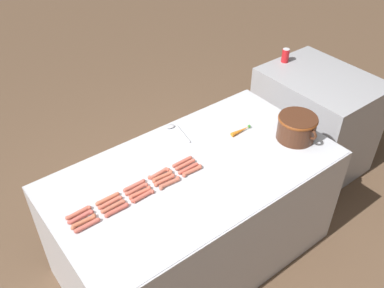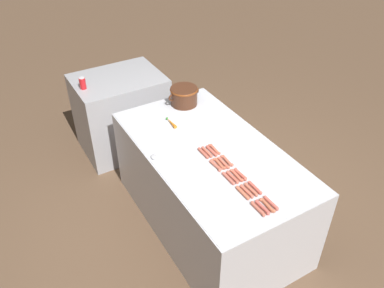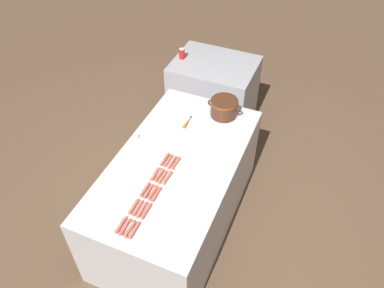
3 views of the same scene
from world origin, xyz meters
name	(u,v)px [view 2 (image 2 of 3)]	position (x,y,z in m)	size (l,w,h in m)	color
ground_plane	(208,220)	(0.00, 0.00, 0.00)	(20.00, 20.00, 0.00)	brown
griddle_counter	(209,187)	(0.00, 0.00, 0.44)	(1.04, 1.91, 0.88)	#BCBCC1
back_cabinet	(121,113)	(-0.22, 1.56, 0.46)	(0.96, 0.74, 0.92)	#A0A0A4
hot_dog_0	(258,209)	(-0.10, -0.77, 0.90)	(0.03, 0.16, 0.03)	#C3614C
hot_dog_1	(243,193)	(-0.09, -0.59, 0.90)	(0.03, 0.16, 0.03)	#CB684B
hot_dog_2	(228,178)	(-0.09, -0.40, 0.90)	(0.03, 0.16, 0.03)	#C66251
hot_dog_3	(216,165)	(-0.09, -0.22, 0.90)	(0.04, 0.16, 0.03)	#C86550
hot_dog_4	(203,153)	(-0.09, -0.04, 0.90)	(0.03, 0.16, 0.03)	#C15C4A
hot_dog_5	(263,207)	(-0.06, -0.78, 0.90)	(0.03, 0.16, 0.03)	#CA5B51
hot_dog_6	(247,191)	(-0.06, -0.59, 0.90)	(0.03, 0.16, 0.03)	#CD654F
hot_dog_7	(233,177)	(-0.06, -0.41, 0.90)	(0.03, 0.16, 0.03)	#C15F4C
hot_dog_8	(219,164)	(-0.05, -0.22, 0.90)	(0.04, 0.16, 0.03)	#BF6348
hot_dog_9	(207,152)	(-0.06, -0.04, 0.90)	(0.03, 0.16, 0.03)	#C4614C
hot_dog_10	(267,205)	(-0.02, -0.78, 0.90)	(0.03, 0.16, 0.03)	#C16747
hot_dog_11	(251,189)	(-0.02, -0.59, 0.90)	(0.03, 0.16, 0.03)	#C0664D
hot_dog_12	(237,175)	(-0.02, -0.41, 0.90)	(0.03, 0.16, 0.03)	#CE624B
hot_dog_13	(223,163)	(-0.02, -0.23, 0.90)	(0.03, 0.16, 0.03)	#CE654E
hot_dog_14	(212,151)	(-0.02, -0.05, 0.90)	(0.03, 0.16, 0.03)	#CD5E4D
hot_dog_15	(271,203)	(0.02, -0.78, 0.90)	(0.03, 0.16, 0.03)	#CB5D4E
hot_dog_16	(255,188)	(0.02, -0.59, 0.90)	(0.03, 0.16, 0.03)	#CC594A
hot_dog_17	(240,174)	(0.02, -0.41, 0.90)	(0.03, 0.16, 0.03)	#CA5C4B
hot_dog_18	(227,161)	(0.02, -0.22, 0.90)	(0.04, 0.16, 0.03)	#C1654E
hot_dog_19	(214,149)	(0.02, -0.04, 0.90)	(0.03, 0.16, 0.03)	#C6634B
bean_pot	(184,95)	(0.17, 0.76, 0.98)	(0.34, 0.28, 0.18)	#472616
serving_spoon	(158,155)	(-0.42, 0.14, 0.89)	(0.27, 0.09, 0.02)	#B7B7BC
carrot	(171,122)	(-0.11, 0.50, 0.90)	(0.03, 0.18, 0.03)	orange
soda_can	(83,83)	(-0.61, 1.50, 0.99)	(0.07, 0.07, 0.12)	red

